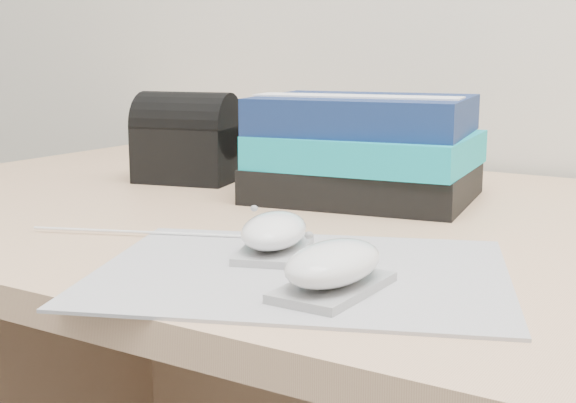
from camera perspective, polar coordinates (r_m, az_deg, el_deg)
The scene contains 6 objects.
mousepad at distance 0.69m, azimuth 0.96°, elevation -5.04°, with size 0.35×0.27×0.00m, color gray.
mouse_rear at distance 0.73m, azimuth -1.00°, elevation -2.32°, with size 0.09×0.12×0.04m.
mouse_front at distance 0.62m, azimuth 3.24°, elevation -4.69°, with size 0.06×0.11×0.05m.
usb_cable at distance 0.83m, azimuth -10.68°, elevation -2.15°, with size 0.00×0.00×0.23m, color white.
book_stack at distance 1.02m, azimuth 5.53°, elevation 3.77°, with size 0.30×0.25×0.13m.
pouch at distance 1.15m, azimuth -7.20°, elevation 4.48°, with size 0.15×0.12×0.13m.
Camera 1 is at (0.30, 0.77, 0.92)m, focal length 50.00 mm.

